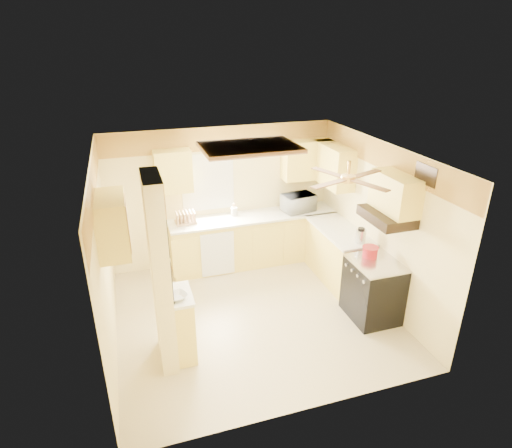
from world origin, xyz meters
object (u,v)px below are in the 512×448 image
object	(u,v)px
microwave	(299,203)
dutch_oven	(370,252)
stove	(373,290)
bowl	(177,296)
kettle	(361,236)

from	to	relation	value
microwave	dutch_oven	size ratio (longest dim) A/B	2.40
dutch_oven	microwave	bearing A→B (deg)	99.48
stove	dutch_oven	world-z (taller)	dutch_oven
bowl	kettle	bearing A→B (deg)	13.43
dutch_oven	kettle	xyz separation A→B (m)	(0.08, 0.42, 0.06)
bowl	kettle	size ratio (longest dim) A/B	0.99
bowl	dutch_oven	distance (m)	2.87
bowl	dutch_oven	size ratio (longest dim) A/B	1.01
microwave	kettle	distance (m)	1.57
dutch_oven	kettle	size ratio (longest dim) A/B	0.97
stove	microwave	size ratio (longest dim) A/B	1.61
dutch_oven	stove	bearing A→B (deg)	-91.48
bowl	kettle	world-z (taller)	kettle
microwave	stove	bearing A→B (deg)	88.54
stove	kettle	bearing A→B (deg)	81.95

